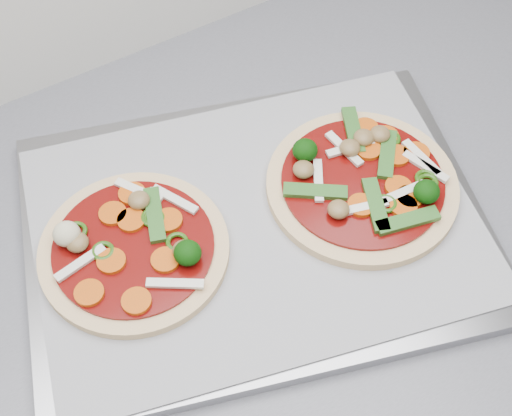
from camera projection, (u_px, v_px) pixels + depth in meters
base_cabinet at (415, 334)px, 1.11m from camera, size 3.60×0.60×0.86m
countertop at (494, 146)px, 0.74m from camera, size 3.60×0.60×0.04m
baking_tray at (255, 226)px, 0.65m from camera, size 0.48×0.41×0.01m
parchment at (255, 222)px, 0.64m from camera, size 0.45×0.38×0.00m
pizza_left at (134, 247)px, 0.62m from camera, size 0.20×0.20×0.03m
pizza_right at (364, 181)px, 0.66m from camera, size 0.25×0.25×0.03m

